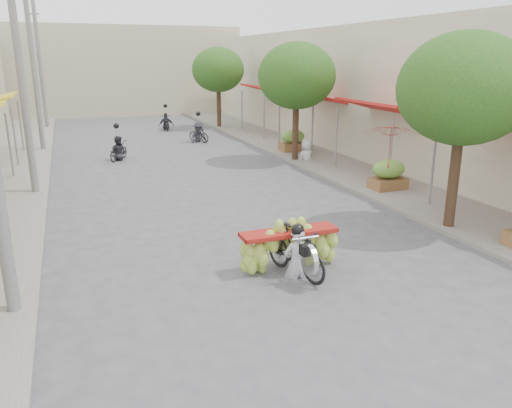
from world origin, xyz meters
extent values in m
plane|color=#535358|center=(0.00, 0.00, 0.00)|extent=(120.00, 120.00, 0.00)
cube|color=gray|center=(7.00, 15.00, 0.06)|extent=(4.00, 60.00, 0.12)
cylinder|color=slate|center=(-6.30, 11.20, 1.27)|extent=(0.08, 0.08, 2.55)
cylinder|color=slate|center=(-6.30, 14.80, 1.27)|extent=(0.08, 0.08, 2.55)
cylinder|color=slate|center=(-6.30, 17.20, 1.27)|extent=(0.08, 0.08, 2.55)
cylinder|color=slate|center=(-6.30, 20.80, 1.27)|extent=(0.08, 0.08, 2.55)
cube|color=beige|center=(12.00, 14.00, 3.00)|extent=(8.00, 40.00, 6.00)
cube|color=red|center=(7.12, 4.00, 2.75)|extent=(1.77, 4.20, 0.53)
cylinder|color=slate|center=(6.30, 5.90, 1.27)|extent=(0.08, 0.08, 2.55)
cube|color=red|center=(7.12, 10.00, 2.75)|extent=(1.77, 4.20, 0.53)
cylinder|color=slate|center=(6.30, 8.10, 1.27)|extent=(0.08, 0.08, 2.55)
cylinder|color=slate|center=(6.30, 11.90, 1.27)|extent=(0.08, 0.08, 2.55)
cube|color=red|center=(7.12, 16.00, 2.75)|extent=(1.77, 4.20, 0.53)
cylinder|color=slate|center=(6.30, 14.10, 1.27)|extent=(0.08, 0.08, 2.55)
cylinder|color=slate|center=(6.30, 17.90, 1.27)|extent=(0.08, 0.08, 2.55)
cube|color=red|center=(7.12, 22.00, 2.75)|extent=(1.77, 4.20, 0.53)
cylinder|color=slate|center=(6.30, 20.10, 1.27)|extent=(0.08, 0.08, 2.55)
cylinder|color=slate|center=(6.30, 23.90, 1.27)|extent=(0.08, 0.08, 2.55)
cube|color=#B6AE90|center=(0.00, 38.00, 3.50)|extent=(20.00, 6.00, 7.00)
cylinder|color=slate|center=(-5.40, 12.00, 4.00)|extent=(0.24, 0.24, 8.00)
cylinder|color=slate|center=(-5.40, 21.00, 4.00)|extent=(0.24, 0.24, 8.00)
cylinder|color=slate|center=(-5.40, 30.00, 4.00)|extent=(0.24, 0.24, 8.00)
cube|color=slate|center=(-5.40, 30.00, 7.20)|extent=(0.60, 0.08, 0.08)
cylinder|color=#3A2719|center=(5.40, 4.00, 1.60)|extent=(0.28, 0.28, 3.20)
ellipsoid|color=#2B5819|center=(5.40, 4.00, 3.80)|extent=(3.40, 3.40, 2.90)
cylinder|color=#3A2719|center=(5.40, 14.00, 1.60)|extent=(0.28, 0.28, 3.20)
ellipsoid|color=#2B5819|center=(5.40, 14.00, 3.80)|extent=(3.40, 3.40, 2.90)
cylinder|color=#3A2719|center=(5.40, 26.00, 1.60)|extent=(0.28, 0.28, 3.20)
ellipsoid|color=#2B5819|center=(5.40, 26.00, 3.80)|extent=(3.40, 3.40, 2.90)
cube|color=brown|center=(6.20, 8.00, 0.37)|extent=(1.20, 0.80, 0.50)
ellipsoid|color=#679D3B|center=(6.20, 8.00, 0.95)|extent=(1.20, 0.88, 0.66)
cube|color=brown|center=(6.20, 16.00, 0.37)|extent=(1.20, 0.80, 0.50)
ellipsoid|color=#679D3B|center=(6.20, 16.00, 0.95)|extent=(1.20, 0.88, 0.66)
imported|color=black|center=(0.17, 2.76, 0.56)|extent=(1.04, 1.99, 1.13)
cylinder|color=silver|center=(0.17, 2.11, 0.62)|extent=(0.10, 0.66, 0.66)
cube|color=black|center=(0.17, 2.21, 0.80)|extent=(0.28, 0.22, 0.22)
cylinder|color=silver|center=(0.17, 2.31, 1.02)|extent=(0.60, 0.05, 0.05)
cube|color=maroon|center=(0.17, 3.11, 0.88)|extent=(2.18, 0.55, 0.10)
imported|color=silver|center=(0.17, 2.71, 1.10)|extent=(0.58, 0.43, 1.60)
sphere|color=black|center=(0.17, 2.68, 1.87)|extent=(0.28, 0.28, 0.28)
imported|color=#A41E15|center=(5.92, 7.62, 2.43)|extent=(2.21, 2.21, 1.66)
imported|color=silver|center=(5.90, 13.83, 1.01)|extent=(0.99, 0.74, 1.78)
imported|color=black|center=(-2.07, 17.20, 0.44)|extent=(1.29, 1.63, 0.87)
imported|color=#292830|center=(-2.07, 17.20, 1.12)|extent=(0.93, 0.82, 1.65)
sphere|color=black|center=(-2.07, 17.20, 1.58)|extent=(0.26, 0.26, 0.26)
imported|color=black|center=(2.67, 20.84, 0.44)|extent=(1.15, 1.51, 0.89)
imported|color=#292830|center=(2.67, 20.84, 1.12)|extent=(1.19, 1.02, 1.65)
sphere|color=black|center=(2.67, 20.84, 1.58)|extent=(0.26, 0.26, 0.26)
imported|color=black|center=(1.87, 26.16, 0.46)|extent=(0.83, 1.70, 0.92)
imported|color=#292830|center=(1.87, 26.16, 1.12)|extent=(1.03, 0.68, 1.65)
sphere|color=black|center=(1.87, 26.16, 1.58)|extent=(0.26, 0.26, 0.26)
camera|label=1|loc=(-4.15, -6.29, 4.57)|focal=35.00mm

